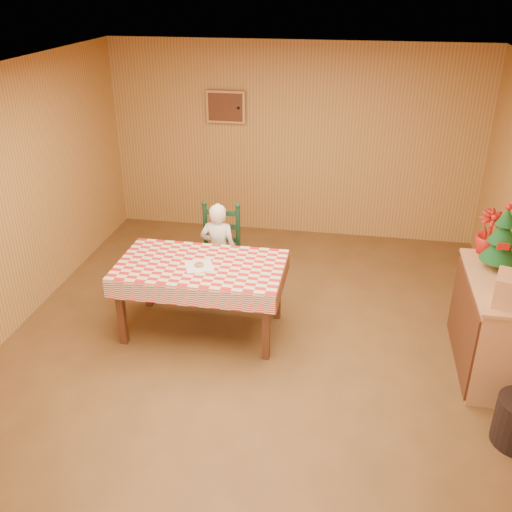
{
  "coord_description": "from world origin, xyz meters",
  "views": [
    {
      "loc": [
        0.85,
        -4.53,
        3.33
      ],
      "look_at": [
        0.0,
        0.2,
        0.95
      ],
      "focal_mm": 40.0,
      "sensor_mm": 36.0,
      "label": 1
    }
  ],
  "objects_px": {
    "seated_child": "(219,251)",
    "christmas_tree": "(502,239)",
    "shelf_unit": "(491,325)",
    "ladder_chair": "(220,253)",
    "dining_table": "(201,271)"
  },
  "relations": [
    {
      "from": "seated_child",
      "to": "dining_table",
      "type": "bearing_deg",
      "value": 90.0
    },
    {
      "from": "ladder_chair",
      "to": "seated_child",
      "type": "height_order",
      "value": "seated_child"
    },
    {
      "from": "ladder_chair",
      "to": "christmas_tree",
      "type": "xyz_separation_m",
      "value": [
        2.77,
        -0.68,
        0.71
      ]
    },
    {
      "from": "seated_child",
      "to": "shelf_unit",
      "type": "relative_size",
      "value": 0.91
    },
    {
      "from": "ladder_chair",
      "to": "shelf_unit",
      "type": "relative_size",
      "value": 0.87
    },
    {
      "from": "ladder_chair",
      "to": "christmas_tree",
      "type": "bearing_deg",
      "value": -13.71
    },
    {
      "from": "shelf_unit",
      "to": "ladder_chair",
      "type": "bearing_deg",
      "value": 161.47
    },
    {
      "from": "seated_child",
      "to": "shelf_unit",
      "type": "xyz_separation_m",
      "value": [
        2.76,
        -0.87,
        -0.1
      ]
    },
    {
      "from": "shelf_unit",
      "to": "seated_child",
      "type": "bearing_deg",
      "value": 162.54
    },
    {
      "from": "seated_child",
      "to": "christmas_tree",
      "type": "relative_size",
      "value": 1.81
    },
    {
      "from": "seated_child",
      "to": "shelf_unit",
      "type": "distance_m",
      "value": 2.89
    },
    {
      "from": "dining_table",
      "to": "ladder_chair",
      "type": "relative_size",
      "value": 1.53
    },
    {
      "from": "shelf_unit",
      "to": "christmas_tree",
      "type": "height_order",
      "value": "christmas_tree"
    },
    {
      "from": "seated_child",
      "to": "christmas_tree",
      "type": "distance_m",
      "value": 2.91
    },
    {
      "from": "dining_table",
      "to": "ladder_chair",
      "type": "distance_m",
      "value": 0.81
    }
  ]
}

